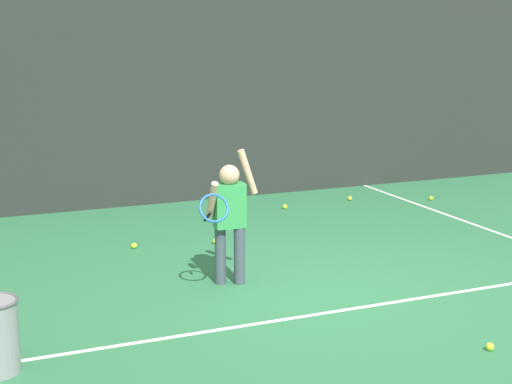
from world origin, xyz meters
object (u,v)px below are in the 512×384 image
Objects in this scene: tennis_ball_4 at (350,198)px; tennis_ball_7 at (431,198)px; tennis_ball_8 at (285,207)px; tennis_ball_3 at (215,241)px; tennis_player at (229,213)px; tennis_ball_1 at (490,347)px; tennis_ball_6 at (134,246)px.

tennis_ball_7 is (1.12, -0.46, 0.00)m from tennis_ball_4.
tennis_ball_4 and tennis_ball_8 have the same top height.
tennis_ball_4 is (2.65, 1.45, 0.00)m from tennis_ball_3.
tennis_ball_8 is at bearing 59.58° from tennis_player.
tennis_ball_1 is 4.36m from tennis_ball_6.
tennis_player is 1.64m from tennis_ball_3.
tennis_ball_6 is (-0.94, 0.18, 0.00)m from tennis_ball_3.
tennis_ball_7 is (4.13, 2.43, -0.69)m from tennis_player.
tennis_ball_6 is (-3.58, -1.27, 0.00)m from tennis_ball_4.
tennis_ball_8 is (1.89, 2.76, -0.69)m from tennis_player.
tennis_ball_1 is at bearing -120.62° from tennis_ball_7.
tennis_ball_1 and tennis_ball_7 have the same top height.
tennis_ball_1 is at bearing -64.25° from tennis_ball_6.
tennis_ball_6 and tennis_ball_8 have the same top height.
tennis_player reaches higher than tennis_ball_7.
tennis_player is 2.75m from tennis_ball_1.
tennis_ball_1 is at bearing -96.34° from tennis_ball_8.
tennis_ball_4 is (3.01, 2.89, -0.69)m from tennis_player.
tennis_ball_6 is (-1.90, 3.93, 0.00)m from tennis_ball_1.
tennis_player is 20.46× the size of tennis_ball_4.
tennis_player is at bearing -124.38° from tennis_ball_8.
tennis_ball_7 is at bearing 14.73° from tennis_ball_3.
tennis_ball_4 is at bearing 157.65° from tennis_ball_7.
tennis_ball_3 is (-0.96, 3.75, 0.00)m from tennis_ball_1.
tennis_ball_7 is (2.81, 4.74, 0.00)m from tennis_ball_1.
tennis_ball_3 and tennis_ball_8 have the same top height.
tennis_ball_1 is at bearing -56.25° from tennis_player.
tennis_player is at bearing -136.19° from tennis_ball_4.
tennis_ball_6 is at bearing -155.08° from tennis_ball_8.
tennis_player reaches higher than tennis_ball_1.
tennis_ball_7 is (4.70, 0.81, 0.00)m from tennis_ball_6.
tennis_ball_4 is at bearing 19.54° from tennis_ball_6.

